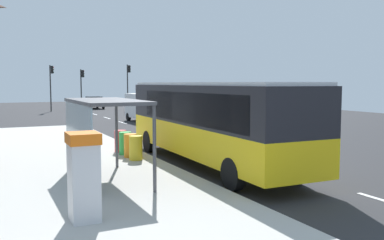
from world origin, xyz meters
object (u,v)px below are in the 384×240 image
object	(u,v)px
sedan_near	(94,102)
traffic_light_median	(82,83)
recycling_bin_yellow	(136,148)
traffic_light_far_side	(51,81)
bus_shelter	(96,119)
recycling_bin_red	(121,141)
ticket_machine	(84,176)
traffic_light_near_side	(128,80)
recycling_bin_green	(125,143)
white_van	(147,106)
recycling_bin_orange	(130,145)
bus	(209,118)

from	to	relation	value
sedan_near	traffic_light_median	distance (m)	3.99
recycling_bin_yellow	traffic_light_far_side	world-z (taller)	traffic_light_far_side
recycling_bin_yellow	traffic_light_median	size ratio (longest dim) A/B	0.20
bus_shelter	recycling_bin_red	bearing A→B (deg)	66.39
ticket_machine	traffic_light_near_side	bearing A→B (deg)	71.45
recycling_bin_green	recycling_bin_red	size ratio (longest dim) A/B	1.00
white_van	recycling_bin_yellow	world-z (taller)	white_van
recycling_bin_yellow	recycling_bin_green	xyz separation A→B (m)	(0.00, 1.40, 0.00)
sedan_near	bus_shelter	xyz separation A→B (m)	(-8.71, -39.38, 1.31)
recycling_bin_orange	recycling_bin_red	size ratio (longest dim) A/B	1.00
sedan_near	recycling_bin_green	bearing A→B (deg)	-100.52
ticket_machine	bus	bearing A→B (deg)	40.93
recycling_bin_orange	recycling_bin_red	distance (m)	1.40
recycling_bin_orange	recycling_bin_green	size ratio (longest dim) A/B	1.00
recycling_bin_red	traffic_light_far_side	distance (m)	31.08
recycling_bin_red	traffic_light_median	distance (m)	32.17
white_van	sedan_near	xyz separation A→B (m)	(0.10, 19.94, -0.55)
bus_shelter	traffic_light_near_side	bearing A→B (deg)	71.31
recycling_bin_red	traffic_light_near_side	bearing A→B (deg)	72.17
sedan_near	traffic_light_far_side	bearing A→B (deg)	-147.98
ticket_machine	traffic_light_far_side	world-z (taller)	traffic_light_far_side
recycling_bin_green	traffic_light_far_side	bearing A→B (deg)	88.01
recycling_bin_orange	traffic_light_near_side	bearing A→B (deg)	72.91
bus	sedan_near	distance (m)	38.07
recycling_bin_red	recycling_bin_yellow	bearing A→B (deg)	-90.00
traffic_light_near_side	traffic_light_median	size ratio (longest dim) A/B	1.12
ticket_machine	recycling_bin_yellow	size ratio (longest dim) A/B	2.04
traffic_light_far_side	recycling_bin_orange	bearing A→B (deg)	-91.94
ticket_machine	traffic_light_median	size ratio (longest dim) A/B	0.41
sedan_near	traffic_light_far_side	size ratio (longest dim) A/B	0.86
bus	traffic_light_near_side	world-z (taller)	traffic_light_near_side
sedan_near	recycling_bin_green	distance (m)	35.62
white_van	traffic_light_far_side	world-z (taller)	traffic_light_far_side
bus	recycling_bin_red	size ratio (longest dim) A/B	11.64
bus	traffic_light_far_side	distance (m)	34.53
recycling_bin_yellow	ticket_machine	bearing A→B (deg)	-117.04
bus_shelter	recycling_bin_green	bearing A→B (deg)	63.10
sedan_near	traffic_light_near_side	bearing A→B (deg)	-52.60
recycling_bin_green	traffic_light_far_side	world-z (taller)	traffic_light_far_side
traffic_light_median	ticket_machine	bearing A→B (deg)	-101.08
white_van	ticket_machine	world-z (taller)	white_van
traffic_light_far_side	traffic_light_median	world-z (taller)	traffic_light_far_side
white_van	recycling_bin_red	bearing A→B (deg)	-113.99
ticket_machine	traffic_light_near_side	size ratio (longest dim) A/B	0.36
traffic_light_far_side	traffic_light_median	size ratio (longest dim) A/B	1.08
recycling_bin_red	bus	bearing A→B (deg)	-54.77
sedan_near	white_van	bearing A→B (deg)	-90.29
recycling_bin_orange	traffic_light_near_side	world-z (taller)	traffic_light_near_side
recycling_bin_red	bus_shelter	xyz separation A→B (m)	(-2.21, -5.06, 1.44)
bus	ticket_machine	distance (m)	7.66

